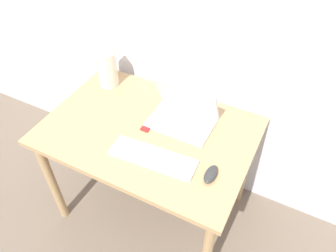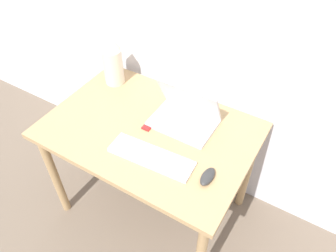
# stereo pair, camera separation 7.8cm
# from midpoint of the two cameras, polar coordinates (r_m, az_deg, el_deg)

# --- Properties ---
(ground_plane) EXTENTS (12.00, 12.00, 0.00)m
(ground_plane) POSITION_cam_midpoint_polar(r_m,az_deg,el_deg) (2.16, -7.18, -20.71)
(ground_plane) COLOR #6B5B4C
(wall_back) EXTENTS (6.00, 0.05, 2.50)m
(wall_back) POSITION_cam_midpoint_polar(r_m,az_deg,el_deg) (1.75, 5.88, 20.66)
(wall_back) COLOR silver
(wall_back) RESTS_ON ground_plane
(desk) EXTENTS (1.09, 0.75, 0.74)m
(desk) POSITION_cam_midpoint_polar(r_m,az_deg,el_deg) (1.79, -1.90, -2.65)
(desk) COLOR tan
(desk) RESTS_ON ground_plane
(laptop) EXTENTS (0.34, 0.23, 0.23)m
(laptop) POSITION_cam_midpoint_polar(r_m,az_deg,el_deg) (1.73, 4.34, 1.95)
(laptop) COLOR silver
(laptop) RESTS_ON desk
(keyboard) EXTENTS (0.43, 0.15, 0.02)m
(keyboard) POSITION_cam_midpoint_polar(r_m,az_deg,el_deg) (1.58, -1.52, -5.38)
(keyboard) COLOR white
(keyboard) RESTS_ON desk
(mouse) EXTENTS (0.05, 0.11, 0.03)m
(mouse) POSITION_cam_midpoint_polar(r_m,az_deg,el_deg) (1.51, 8.41, -8.74)
(mouse) COLOR #2D2D2D
(mouse) RESTS_ON desk
(vase) EXTENTS (0.12, 0.12, 0.32)m
(vase) POSITION_cam_midpoint_polar(r_m,az_deg,el_deg) (1.96, -8.52, 11.28)
(vase) COLOR beige
(vase) RESTS_ON desk
(mp3_player) EXTENTS (0.05, 0.06, 0.01)m
(mp3_player) POSITION_cam_midpoint_polar(r_m,az_deg,el_deg) (1.73, -2.22, -0.06)
(mp3_player) COLOR red
(mp3_player) RESTS_ON desk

